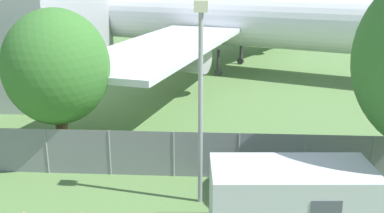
# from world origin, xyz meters

# --- Properties ---
(perimeter_fence) EXTENTS (56.07, 0.07, 1.88)m
(perimeter_fence) POSITION_xyz_m (-0.00, 10.70, 0.94)
(perimeter_fence) COLOR gray
(perimeter_fence) RESTS_ON ground
(airplane) EXTENTS (46.84, 38.63, 12.72)m
(airplane) POSITION_xyz_m (4.01, 30.35, 4.13)
(airplane) COLOR silver
(airplane) RESTS_ON ground
(portable_cabin) EXTENTS (4.85, 2.51, 2.42)m
(portable_cabin) POSITION_xyz_m (3.91, 6.48, 1.21)
(portable_cabin) COLOR silver
(portable_cabin) RESTS_ON ground
(tree_left_of_cabin) EXTENTS (4.32, 4.32, 6.48)m
(tree_left_of_cabin) POSITION_xyz_m (-4.87, 11.98, 4.08)
(tree_left_of_cabin) COLOR brown
(tree_left_of_cabin) RESTS_ON ground
(light_mast) EXTENTS (0.44, 0.44, 6.97)m
(light_mast) POSITION_xyz_m (1.13, 8.73, 4.32)
(light_mast) COLOR #99999E
(light_mast) RESTS_ON ground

